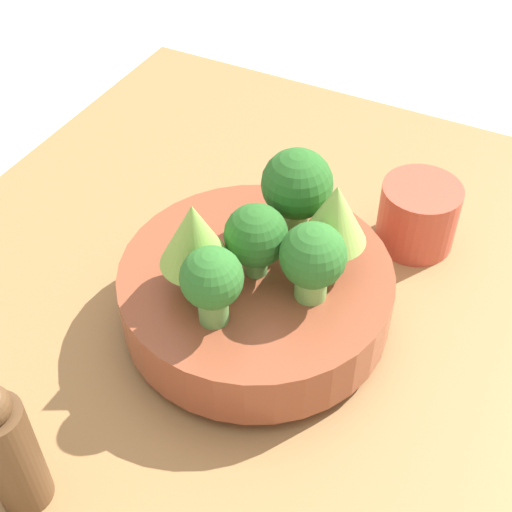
# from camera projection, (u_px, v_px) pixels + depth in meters

# --- Properties ---
(ground_plane) EXTENTS (6.00, 6.00, 0.00)m
(ground_plane) POSITION_uv_depth(u_px,v_px,m) (280.00, 349.00, 0.77)
(ground_plane) COLOR silver
(table) EXTENTS (0.88, 0.84, 0.05)m
(table) POSITION_uv_depth(u_px,v_px,m) (280.00, 335.00, 0.75)
(table) COLOR #9E7042
(table) RESTS_ON ground_plane
(bowl) EXTENTS (0.27, 0.27, 0.07)m
(bowl) POSITION_uv_depth(u_px,v_px,m) (256.00, 293.00, 0.70)
(bowl) COLOR brown
(bowl) RESTS_ON table
(broccoli_floret_left) EXTENTS (0.06, 0.06, 0.08)m
(broccoli_floret_left) POSITION_uv_depth(u_px,v_px,m) (212.00, 282.00, 0.60)
(broccoli_floret_left) COLOR #609347
(broccoli_floret_left) RESTS_ON bowl
(romanesco_piece_far) EXTENTS (0.07, 0.07, 0.10)m
(romanesco_piece_far) POSITION_uv_depth(u_px,v_px,m) (194.00, 238.00, 0.62)
(romanesco_piece_far) COLOR #609347
(romanesco_piece_far) RESTS_ON bowl
(romanesco_piece_near) EXTENTS (0.06, 0.06, 0.10)m
(romanesco_piece_near) POSITION_uv_depth(u_px,v_px,m) (335.00, 216.00, 0.65)
(romanesco_piece_near) COLOR #609347
(romanesco_piece_near) RESTS_ON bowl
(broccoli_floret_center) EXTENTS (0.06, 0.06, 0.08)m
(broccoli_floret_center) POSITION_uv_depth(u_px,v_px,m) (256.00, 237.00, 0.65)
(broccoli_floret_center) COLOR #609347
(broccoli_floret_center) RESTS_ON bowl
(broccoli_floret_right) EXTENTS (0.07, 0.07, 0.09)m
(broccoli_floret_right) POSITION_uv_depth(u_px,v_px,m) (297.00, 186.00, 0.68)
(broccoli_floret_right) COLOR #6BA34C
(broccoli_floret_right) RESTS_ON bowl
(broccoli_floret_front) EXTENTS (0.06, 0.06, 0.08)m
(broccoli_floret_front) POSITION_uv_depth(u_px,v_px,m) (313.00, 259.00, 0.63)
(broccoli_floret_front) COLOR #7AB256
(broccoli_floret_front) RESTS_ON bowl
(cup) EXTENTS (0.09, 0.09, 0.08)m
(cup) POSITION_uv_depth(u_px,v_px,m) (418.00, 215.00, 0.79)
(cup) COLOR #C64C38
(cup) RESTS_ON table
(pepper_mill) EXTENTS (0.04, 0.04, 0.14)m
(pepper_mill) POSITION_uv_depth(u_px,v_px,m) (9.00, 450.00, 0.55)
(pepper_mill) COLOR brown
(pepper_mill) RESTS_ON table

